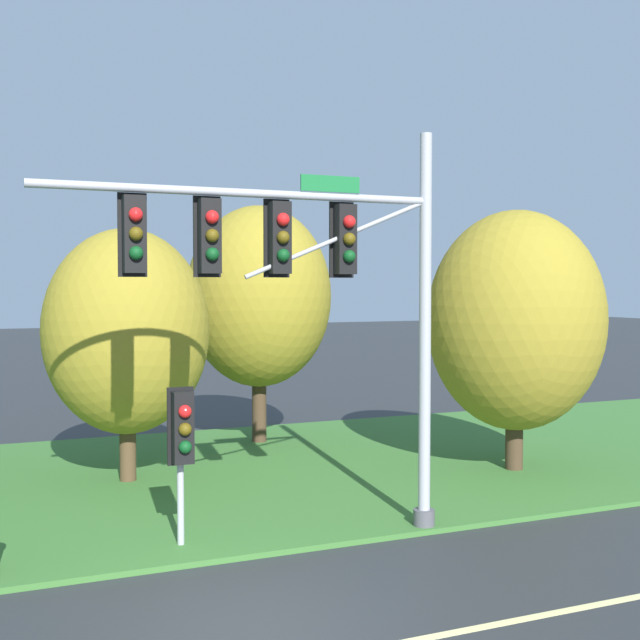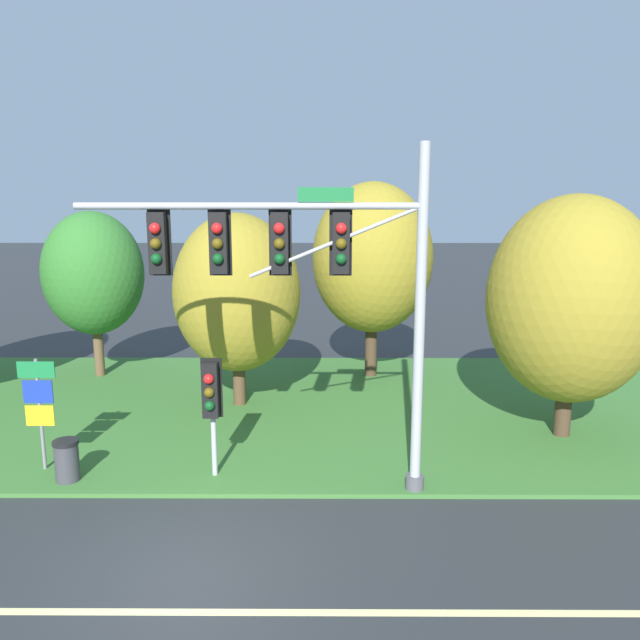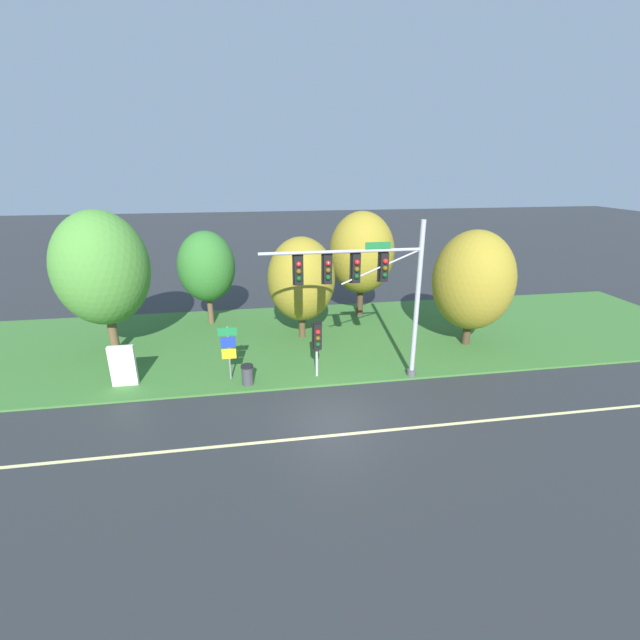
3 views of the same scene
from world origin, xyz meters
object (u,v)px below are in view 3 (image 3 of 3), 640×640
(tree_nearest_road, at_px, (102,269))
(info_kiosk, at_px, (123,366))
(traffic_signal_mast, at_px, (368,281))
(route_sign_post, at_px, (228,346))
(tree_left_of_mast, at_px, (206,267))
(trash_bin, at_px, (247,375))
(tree_tall_centre, at_px, (473,281))
(pedestrian_signal_near_kerb, at_px, (317,339))
(tree_behind_signpost, at_px, (301,279))
(tree_mid_verge, at_px, (362,253))

(tree_nearest_road, bearing_deg, info_kiosk, -69.42)
(traffic_signal_mast, height_order, route_sign_post, traffic_signal_mast)
(tree_left_of_mast, xyz_separation_m, trash_bin, (2.24, -8.39, -3.14))
(route_sign_post, height_order, tree_tall_centre, tree_tall_centre)
(pedestrian_signal_near_kerb, distance_m, route_sign_post, 4.03)
(tree_behind_signpost, relative_size, tree_tall_centre, 0.92)
(traffic_signal_mast, height_order, tree_mid_verge, traffic_signal_mast)
(info_kiosk, xyz_separation_m, trash_bin, (5.46, -0.80, -0.47))
(tree_mid_verge, xyz_separation_m, info_kiosk, (-12.81, -7.64, -3.20))
(route_sign_post, height_order, tree_left_of_mast, tree_left_of_mast)
(traffic_signal_mast, relative_size, tree_left_of_mast, 1.26)
(pedestrian_signal_near_kerb, distance_m, info_kiosk, 8.75)
(tree_nearest_road, distance_m, tree_mid_verge, 14.75)
(traffic_signal_mast, relative_size, info_kiosk, 3.81)
(tree_left_of_mast, relative_size, tree_mid_verge, 0.85)
(tree_tall_centre, bearing_deg, tree_nearest_road, 174.33)
(tree_mid_verge, bearing_deg, tree_left_of_mast, -179.64)
(trash_bin, bearing_deg, tree_tall_centre, 13.07)
(tree_left_of_mast, height_order, tree_tall_centre, tree_tall_centre)
(tree_nearest_road, distance_m, tree_left_of_mast, 6.04)
(pedestrian_signal_near_kerb, xyz_separation_m, tree_tall_centre, (8.77, 2.66, 1.69))
(tree_tall_centre, bearing_deg, info_kiosk, -173.53)
(tree_left_of_mast, distance_m, info_kiosk, 8.66)
(route_sign_post, relative_size, tree_left_of_mast, 0.46)
(tree_left_of_mast, bearing_deg, trash_bin, -75.06)
(tree_behind_signpost, xyz_separation_m, info_kiosk, (-8.58, -4.46, -2.47))
(route_sign_post, bearing_deg, info_kiosk, 177.33)
(tree_behind_signpost, bearing_deg, tree_nearest_road, -176.56)
(tree_nearest_road, bearing_deg, tree_left_of_mast, 38.65)
(tree_nearest_road, xyz_separation_m, tree_tall_centre, (18.88, -1.87, -0.91))
(tree_mid_verge, distance_m, trash_bin, 11.78)
(tree_left_of_mast, relative_size, tree_tall_centre, 0.92)
(info_kiosk, bearing_deg, tree_left_of_mast, 66.99)
(tree_left_of_mast, distance_m, tree_behind_signpost, 6.21)
(traffic_signal_mast, bearing_deg, info_kiosk, 173.74)
(traffic_signal_mast, bearing_deg, route_sign_post, 171.02)
(tree_behind_signpost, bearing_deg, tree_left_of_mast, 149.75)
(tree_mid_verge, relative_size, tree_tall_centre, 1.07)
(tree_left_of_mast, xyz_separation_m, tree_tall_centre, (14.22, -5.60, 0.00))
(route_sign_post, xyz_separation_m, tree_mid_verge, (8.13, 7.86, 2.48))
(traffic_signal_mast, height_order, tree_left_of_mast, traffic_signal_mast)
(tree_tall_centre, height_order, trash_bin, tree_tall_centre)
(tree_tall_centre, xyz_separation_m, info_kiosk, (-17.44, -1.98, -2.67))
(traffic_signal_mast, bearing_deg, pedestrian_signal_near_kerb, 166.52)
(traffic_signal_mast, relative_size, route_sign_post, 2.77)
(pedestrian_signal_near_kerb, distance_m, tree_tall_centre, 9.31)
(pedestrian_signal_near_kerb, height_order, tree_nearest_road, tree_nearest_road)
(route_sign_post, xyz_separation_m, tree_nearest_road, (-6.12, 4.07, 2.87))
(info_kiosk, bearing_deg, traffic_signal_mast, -6.26)
(tree_nearest_road, relative_size, tree_left_of_mast, 1.29)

